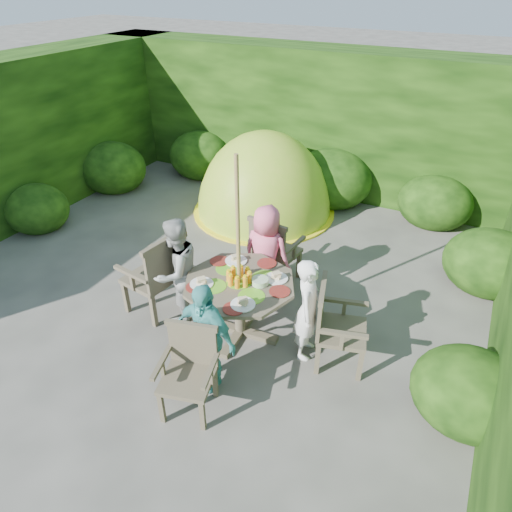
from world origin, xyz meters
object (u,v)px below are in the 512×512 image
at_px(child_left, 177,271).
at_px(patio_table, 240,290).
at_px(garden_chair_right, 335,325).
at_px(child_right, 308,310).
at_px(garden_chair_left, 156,275).
at_px(child_back, 266,254).
at_px(garden_chair_front, 190,369).
at_px(child_front, 205,336).
at_px(garden_chair_back, 273,250).
at_px(parasol_pole, 239,254).
at_px(dome_tent, 263,211).

bearing_deg(child_left, patio_table, 102.43).
bearing_deg(garden_chair_right, child_right, 75.94).
height_order(garden_chair_left, child_back, child_back).
xyz_separation_m(patio_table, garden_chair_left, (-1.09, -0.11, -0.07)).
relative_size(garden_chair_right, garden_chair_front, 1.10).
distance_m(garden_chair_left, child_front, 1.34).
bearing_deg(garden_chair_back, child_front, 101.77).
distance_m(garden_chair_right, child_front, 1.35).
xyz_separation_m(garden_chair_right, garden_chair_left, (-2.18, -0.17, 0.05)).
bearing_deg(parasol_pole, child_back, 94.45).
bearing_deg(garden_chair_back, child_back, 104.52).
distance_m(garden_chair_right, child_back, 1.37).
height_order(garden_chair_left, child_left, child_left).
bearing_deg(parasol_pole, child_left, -175.55).
xyz_separation_m(parasol_pole, child_right, (0.80, 0.06, -0.50)).
distance_m(patio_table, dome_tent, 3.23).
relative_size(child_back, dome_tent, 0.45).
bearing_deg(garden_chair_left, child_back, 139.16).
bearing_deg(child_right, garden_chair_right, -99.36).
bearing_deg(garden_chair_back, garden_chair_front, 101.33).
bearing_deg(patio_table, child_right, 4.38).
distance_m(garden_chair_back, child_back, 0.32).
bearing_deg(dome_tent, child_back, -47.88).
bearing_deg(garden_chair_left, child_left, 106.07).
bearing_deg(garden_chair_front, child_right, 43.09).
bearing_deg(dome_tent, parasol_pole, -53.53).
bearing_deg(child_right, parasol_pole, 83.72).
xyz_separation_m(child_right, dome_tent, (-1.97, 2.88, -0.60)).
bearing_deg(garden_chair_left, patio_table, 103.30).
bearing_deg(dome_tent, child_front, -56.99).
distance_m(parasol_pole, garden_chair_right, 1.25).
xyz_separation_m(child_left, dome_tent, (-0.38, 3.00, -0.66)).
height_order(child_right, dome_tent, dome_tent).
distance_m(garden_chair_left, child_right, 1.89).
distance_m(garden_chair_back, child_left, 1.35).
relative_size(patio_table, dome_tent, 0.48).
bearing_deg(garden_chair_right, child_back, 42.39).
bearing_deg(garden_chair_front, child_left, 114.92).
xyz_separation_m(child_back, dome_tent, (-1.11, 2.14, -0.64)).
relative_size(parasol_pole, child_left, 1.65).
height_order(garden_chair_front, child_front, child_front).
height_order(parasol_pole, garden_chair_back, parasol_pole).
bearing_deg(child_right, garden_chair_back, 30.43).
distance_m(patio_table, child_right, 0.80).
xyz_separation_m(child_right, child_front, (-0.74, -0.86, 0.01)).
bearing_deg(patio_table, garden_chair_front, -86.50).
height_order(garden_chair_left, child_front, child_front).
bearing_deg(child_right, garden_chair_left, 84.31).
bearing_deg(garden_chair_right, dome_tent, 22.87).
distance_m(child_right, dome_tent, 3.54).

